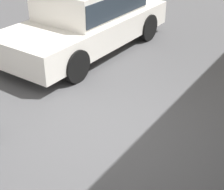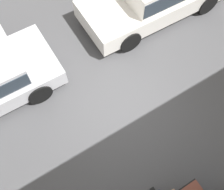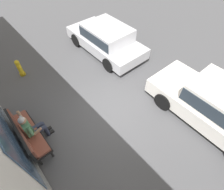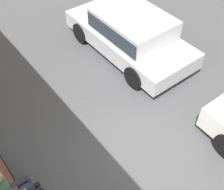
{
  "view_description": "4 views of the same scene",
  "coord_description": "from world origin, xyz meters",
  "px_view_note": "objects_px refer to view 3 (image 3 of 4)",
  "views": [
    {
      "loc": [
        3.62,
        2.6,
        3.28
      ],
      "look_at": [
        0.15,
        0.27,
        0.88
      ],
      "focal_mm": 55.0,
      "sensor_mm": 36.0,
      "label": 1
    },
    {
      "loc": [
        1.97,
        2.6,
        6.9
      ],
      "look_at": [
        0.35,
        -0.01,
        0.97
      ],
      "focal_mm": 45.0,
      "sensor_mm": 36.0,
      "label": 2
    },
    {
      "loc": [
        -3.01,
        2.6,
        5.47
      ],
      "look_at": [
        -0.05,
        0.03,
        0.89
      ],
      "focal_mm": 28.0,
      "sensor_mm": 36.0,
      "label": 3
    },
    {
      "loc": [
        -2.27,
        2.6,
        5.64
      ],
      "look_at": [
        1.04,
        0.01,
        1.14
      ],
      "focal_mm": 45.0,
      "sensor_mm": 36.0,
      "label": 4
    }
  ],
  "objects_px": {
    "parked_car_near": "(221,107)",
    "fire_hydrant": "(20,68)",
    "person_on_phone": "(32,128)",
    "bench": "(26,133)",
    "parked_car_mid": "(106,38)"
  },
  "relations": [
    {
      "from": "bench",
      "to": "person_on_phone",
      "type": "xyz_separation_m",
      "value": [
        -0.02,
        -0.22,
        0.13
      ]
    },
    {
      "from": "bench",
      "to": "person_on_phone",
      "type": "distance_m",
      "value": 0.26
    },
    {
      "from": "parked_car_near",
      "to": "parked_car_mid",
      "type": "distance_m",
      "value": 5.78
    },
    {
      "from": "person_on_phone",
      "to": "parked_car_mid",
      "type": "height_order",
      "value": "parked_car_mid"
    },
    {
      "from": "bench",
      "to": "person_on_phone",
      "type": "height_order",
      "value": "person_on_phone"
    },
    {
      "from": "fire_hydrant",
      "to": "person_on_phone",
      "type": "bearing_deg",
      "value": 165.77
    },
    {
      "from": "parked_car_near",
      "to": "person_on_phone",
      "type": "bearing_deg",
      "value": 55.57
    },
    {
      "from": "person_on_phone",
      "to": "parked_car_near",
      "type": "distance_m",
      "value": 6.12
    },
    {
      "from": "bench",
      "to": "parked_car_near",
      "type": "xyz_separation_m",
      "value": [
        -3.47,
        -5.27,
        0.27
      ]
    },
    {
      "from": "parked_car_near",
      "to": "fire_hydrant",
      "type": "bearing_deg",
      "value": 31.21
    },
    {
      "from": "bench",
      "to": "fire_hydrant",
      "type": "relative_size",
      "value": 2.4
    },
    {
      "from": "parked_car_mid",
      "to": "fire_hydrant",
      "type": "relative_size",
      "value": 5.34
    },
    {
      "from": "person_on_phone",
      "to": "fire_hydrant",
      "type": "height_order",
      "value": "person_on_phone"
    },
    {
      "from": "parked_car_near",
      "to": "fire_hydrant",
      "type": "distance_m",
      "value": 8.07
    },
    {
      "from": "parked_car_near",
      "to": "parked_car_mid",
      "type": "bearing_deg",
      "value": 1.11
    }
  ]
}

